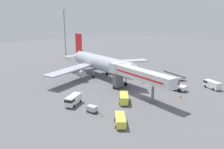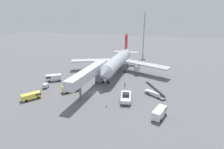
% 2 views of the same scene
% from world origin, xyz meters
% --- Properties ---
extents(ground_plane, '(300.00, 300.00, 0.00)m').
position_xyz_m(ground_plane, '(0.00, 0.00, 0.00)').
color(ground_plane, slate).
extents(airplane_at_gate, '(42.18, 39.16, 14.19)m').
position_xyz_m(airplane_at_gate, '(2.56, 21.38, 5.11)').
color(airplane_at_gate, '#B7BCC6').
rests_on(airplane_at_gate, ground).
extents(jet_bridge, '(4.76, 22.42, 7.63)m').
position_xyz_m(jet_bridge, '(-1.75, 0.64, 5.82)').
color(jet_bridge, silver).
rests_on(jet_bridge, ground).
extents(pushback_tug, '(3.88, 7.31, 2.47)m').
position_xyz_m(pushback_tug, '(10.60, -3.12, 1.14)').
color(pushback_tug, white).
rests_on(pushback_tug, ground).
extents(belt_loader_truck, '(6.70, 5.93, 3.41)m').
position_xyz_m(belt_loader_truck, '(18.50, 2.24, 0.78)').
color(belt_loader_truck, white).
rests_on(belt_loader_truck, ground).
extents(service_van_rear_left, '(4.70, 5.32, 1.82)m').
position_xyz_m(service_van_rear_left, '(-16.04, -9.14, 1.06)').
color(service_van_rear_left, '#E5DB4C').
rests_on(service_van_rear_left, ground).
extents(service_van_mid_left, '(5.29, 5.53, 2.12)m').
position_xyz_m(service_van_mid_left, '(-7.43, -1.00, 1.22)').
color(service_van_mid_left, '#E5DB4C').
rests_on(service_van_mid_left, ground).
extents(service_van_rear_right, '(5.62, 4.52, 2.36)m').
position_xyz_m(service_van_rear_right, '(-18.06, 5.63, 1.34)').
color(service_van_rear_right, white).
rests_on(service_van_rear_right, ground).
extents(service_van_mid_right, '(3.59, 5.53, 2.27)m').
position_xyz_m(service_van_mid_right, '(20.01, -9.66, 1.29)').
color(service_van_mid_right, white).
rests_on(service_van_mid_right, ground).
extents(baggage_cart_mid_center, '(1.89, 2.50, 1.49)m').
position_xyz_m(baggage_cart_mid_center, '(-17.00, -0.82, 0.83)').
color(baggage_cart_mid_center, '#38383D').
rests_on(baggage_cart_mid_center, ground).
extents(ground_crew_worker_foreground, '(0.48, 0.48, 1.79)m').
position_xyz_m(ground_crew_worker_foreground, '(8.34, 7.10, 0.95)').
color(ground_crew_worker_foreground, '#1E2333').
rests_on(ground_crew_worker_foreground, ground).
extents(safety_cone_alpha, '(0.44, 0.44, 0.67)m').
position_xyz_m(safety_cone_alpha, '(6.27, -8.17, 0.33)').
color(safety_cone_alpha, black).
rests_on(safety_cone_alpha, ground).
extents(safety_cone_bravo, '(0.32, 0.32, 0.50)m').
position_xyz_m(safety_cone_bravo, '(-16.62, -3.99, 0.24)').
color(safety_cone_bravo, black).
rests_on(safety_cone_bravo, ground).
extents(apron_light_mast, '(2.40, 2.40, 24.31)m').
position_xyz_m(apron_light_mast, '(9.20, 58.44, 17.01)').
color(apron_light_mast, '#93969B').
rests_on(apron_light_mast, ground).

